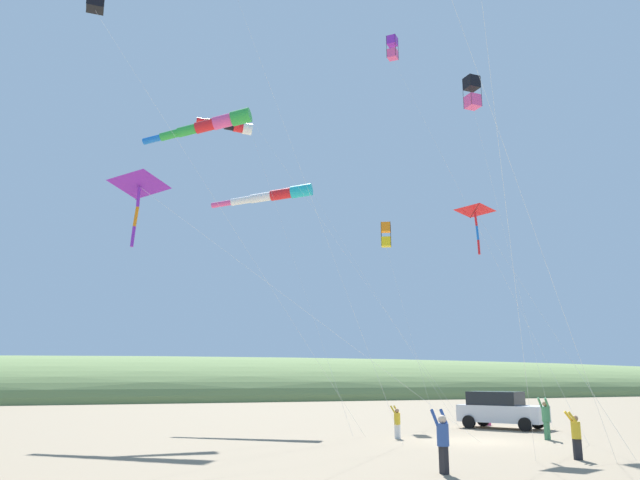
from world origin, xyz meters
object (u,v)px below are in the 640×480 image
object	(u,v)px
person_child_green_jacket	(546,417)
kite_delta_teal_far_right	(140,186)
person_bystander_far	(576,433)
kite_windsock_striped_overhead	(211,125)
person_adult_flyer	(443,438)
kite_delta_purple_drifting	(475,211)
parked_car	(501,409)
cooler_box	(485,421)
kite_box_checkered_midright	(386,235)
kite_box_blue_topmost	(393,48)
kite_windsock_red_high_left	(275,195)
person_child_grey_jacket	(397,421)
kite_windsock_magenta_far_left	(232,126)
kite_box_white_trailing	(472,93)

from	to	relation	value
person_child_green_jacket	kite_delta_teal_far_right	distance (m)	19.09
person_child_green_jacket	person_bystander_far	size ratio (longest dim) A/B	1.15
person_child_green_jacket	kite_windsock_striped_overhead	size ratio (longest dim) A/B	0.10
person_adult_flyer	kite_delta_purple_drifting	size ratio (longest dim) A/B	0.17
person_bystander_far	kite_delta_purple_drifting	xyz separation A→B (m)	(5.50, -0.38, 8.88)
kite_delta_teal_far_right	parked_car	bearing A→B (deg)	-72.44
cooler_box	kite_windsock_striped_overhead	distance (m)	23.06
kite_windsock_striped_overhead	kite_box_checkered_midright	xyz separation A→B (m)	(-0.51, -11.06, -5.97)
kite_box_blue_topmost	kite_delta_purple_drifting	bearing A→B (deg)	-171.59
person_child_green_jacket	kite_windsock_red_high_left	xyz separation A→B (m)	(14.20, 8.20, 12.99)
person_adult_flyer	kite_delta_teal_far_right	distance (m)	13.24
person_child_green_jacket	person_child_grey_jacket	xyz separation A→B (m)	(2.59, 5.74, -0.20)
cooler_box	person_child_green_jacket	xyz separation A→B (m)	(-7.72, 2.15, 0.74)
person_adult_flyer	person_child_grey_jacket	size ratio (longest dim) A/B	1.24
cooler_box	kite_delta_purple_drifting	distance (m)	13.33
person_adult_flyer	kite_windsock_red_high_left	distance (m)	24.62
person_bystander_far	kite_box_checkered_midright	size ratio (longest dim) A/B	0.13
person_child_green_jacket	kite_delta_teal_far_right	size ratio (longest dim) A/B	0.12
kite_windsock_red_high_left	kite_box_blue_topmost	world-z (taller)	kite_box_blue_topmost
kite_windsock_striped_overhead	kite_delta_teal_far_right	size ratio (longest dim) A/B	1.21
person_child_green_jacket	kite_delta_purple_drifting	world-z (taller)	kite_delta_purple_drifting
kite_windsock_magenta_far_left	person_bystander_far	bearing A→B (deg)	-157.51
kite_box_white_trailing	kite_windsock_magenta_far_left	world-z (taller)	kite_box_white_trailing
kite_delta_purple_drifting	kite_delta_teal_far_right	world-z (taller)	kite_delta_purple_drifting
parked_car	kite_delta_purple_drifting	distance (m)	11.37
person_child_grey_jacket	kite_box_blue_topmost	xyz separation A→B (m)	(3.11, -1.88, 19.78)
person_bystander_far	kite_box_checkered_midright	world-z (taller)	kite_box_checkered_midright
kite_windsock_magenta_far_left	kite_windsock_red_high_left	size ratio (longest dim) A/B	1.25
person_child_grey_jacket	cooler_box	bearing A→B (deg)	-57.00
person_adult_flyer	person_bystander_far	size ratio (longest dim) A/B	1.13
cooler_box	kite_delta_teal_far_right	distance (m)	22.87
kite_windsock_magenta_far_left	kite_box_white_trailing	bearing A→B (deg)	-120.05
cooler_box	kite_box_white_trailing	xyz separation A→B (m)	(-1.61, 0.69, 18.71)
kite_windsock_striped_overhead	kite_box_checkered_midright	size ratio (longest dim) A/B	1.51
kite_windsock_striped_overhead	kite_windsock_magenta_far_left	distance (m)	2.28
person_child_grey_jacket	kite_box_blue_topmost	bearing A→B (deg)	-31.18
kite_delta_teal_far_right	person_adult_flyer	bearing A→B (deg)	-126.99
kite_delta_teal_far_right	cooler_box	bearing A→B (deg)	-67.05
person_child_green_jacket	kite_windsock_magenta_far_left	world-z (taller)	kite_windsock_magenta_far_left
parked_car	kite_box_checkered_midright	distance (m)	12.38
person_child_grey_jacket	person_bystander_far	size ratio (longest dim) A/B	0.91
kite_box_white_trailing	kite_windsock_red_high_left	xyz separation A→B (m)	(8.09, 9.67, -4.97)
kite_box_checkered_midright	kite_delta_teal_far_right	distance (m)	19.61
kite_box_white_trailing	kite_windsock_red_high_left	world-z (taller)	kite_box_white_trailing
person_child_grey_jacket	kite_windsock_magenta_far_left	bearing A→B (deg)	26.92
kite_windsock_striped_overhead	kite_delta_purple_drifting	world-z (taller)	kite_windsock_striped_overhead
kite_box_white_trailing	kite_windsock_striped_overhead	distance (m)	15.54
person_adult_flyer	kite_box_white_trailing	world-z (taller)	kite_box_white_trailing
person_child_green_jacket	person_child_grey_jacket	size ratio (longest dim) A/B	1.27
person_child_grey_jacket	kite_windsock_striped_overhead	size ratio (longest dim) A/B	0.08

